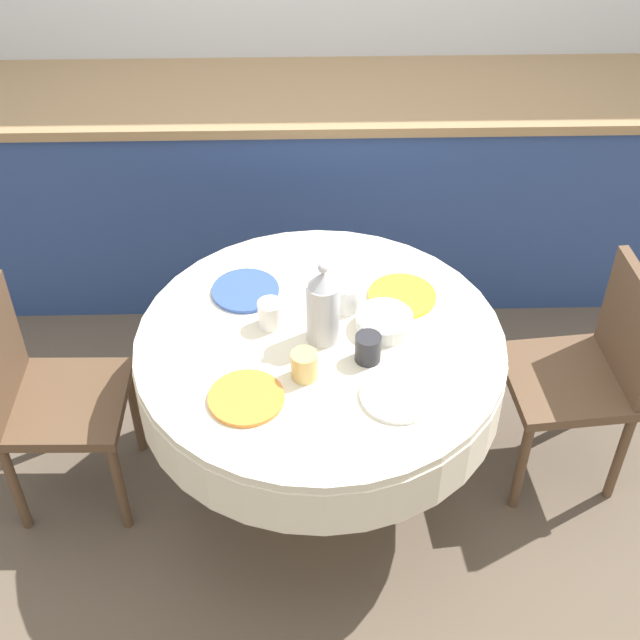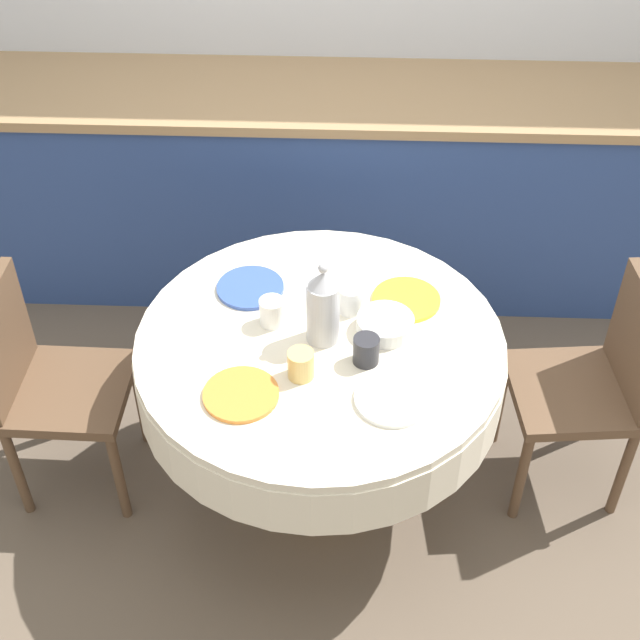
# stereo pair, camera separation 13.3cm
# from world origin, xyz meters

# --- Properties ---
(ground_plane) EXTENTS (12.00, 12.00, 0.00)m
(ground_plane) POSITION_xyz_m (0.00, 0.00, 0.00)
(ground_plane) COLOR brown
(kitchen_counter) EXTENTS (3.24, 0.64, 0.93)m
(kitchen_counter) POSITION_xyz_m (0.00, 1.27, 0.47)
(kitchen_counter) COLOR #2D4784
(kitchen_counter) RESTS_ON ground_plane
(dining_table) EXTENTS (1.18, 1.18, 0.72)m
(dining_table) POSITION_xyz_m (0.00, 0.00, 0.60)
(dining_table) COLOR tan
(dining_table) RESTS_ON ground_plane
(chair_left) EXTENTS (0.44, 0.44, 0.86)m
(chair_left) POSITION_xyz_m (0.92, 0.09, 0.49)
(chair_left) COLOR brown
(chair_left) RESTS_ON ground_plane
(chair_right) EXTENTS (0.41, 0.41, 0.86)m
(chair_right) POSITION_xyz_m (-0.93, 0.02, 0.49)
(chair_right) COLOR brown
(chair_right) RESTS_ON ground_plane
(plate_near_left) EXTENTS (0.23, 0.23, 0.01)m
(plate_near_left) POSITION_xyz_m (-0.22, -0.26, 0.73)
(plate_near_left) COLOR orange
(plate_near_left) RESTS_ON dining_table
(cup_near_left) EXTENTS (0.08, 0.08, 0.09)m
(cup_near_left) POSITION_xyz_m (-0.05, -0.16, 0.77)
(cup_near_left) COLOR #DBB766
(cup_near_left) RESTS_ON dining_table
(plate_near_right) EXTENTS (0.23, 0.23, 0.01)m
(plate_near_right) POSITION_xyz_m (0.22, -0.26, 0.73)
(plate_near_right) COLOR white
(plate_near_right) RESTS_ON dining_table
(cup_near_right) EXTENTS (0.08, 0.08, 0.09)m
(cup_near_right) POSITION_xyz_m (0.14, -0.09, 0.77)
(cup_near_right) COLOR #28282D
(cup_near_right) RESTS_ON dining_table
(plate_far_left) EXTENTS (0.23, 0.23, 0.01)m
(plate_far_left) POSITION_xyz_m (-0.24, 0.24, 0.73)
(plate_far_left) COLOR #3856AD
(plate_far_left) RESTS_ON dining_table
(cup_far_left) EXTENTS (0.08, 0.08, 0.09)m
(cup_far_left) POSITION_xyz_m (-0.16, 0.07, 0.77)
(cup_far_left) COLOR white
(cup_far_left) RESTS_ON dining_table
(plate_far_right) EXTENTS (0.23, 0.23, 0.01)m
(plate_far_right) POSITION_xyz_m (0.28, 0.20, 0.73)
(plate_far_right) COLOR yellow
(plate_far_right) RESTS_ON dining_table
(cup_far_right) EXTENTS (0.08, 0.08, 0.09)m
(cup_far_right) POSITION_xyz_m (0.09, 0.14, 0.77)
(cup_far_right) COLOR white
(cup_far_right) RESTS_ON dining_table
(coffee_carafe) EXTENTS (0.10, 0.10, 0.29)m
(coffee_carafe) POSITION_xyz_m (0.01, 0.01, 0.85)
(coffee_carafe) COLOR #B2B2B7
(coffee_carafe) RESTS_ON dining_table
(fruit_bowl) EXTENTS (0.18, 0.18, 0.05)m
(fruit_bowl) POSITION_xyz_m (0.20, 0.05, 0.75)
(fruit_bowl) COLOR silver
(fruit_bowl) RESTS_ON dining_table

